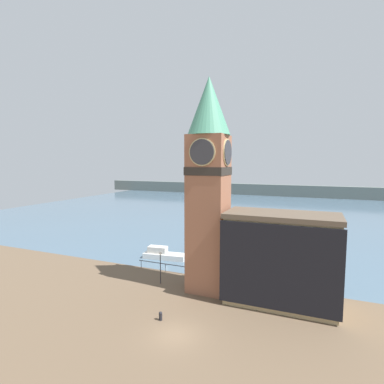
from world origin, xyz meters
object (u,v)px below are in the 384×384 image
object	(u,v)px
mooring_bollard_near	(161,316)
lamp_post	(160,261)
clock_tower	(209,179)
pier_building	(281,259)
boat_near	(163,254)

from	to	relation	value
mooring_bollard_near	lamp_post	distance (m)	8.90
mooring_bollard_near	lamp_post	bearing A→B (deg)	118.33
clock_tower	lamp_post	world-z (taller)	clock_tower
clock_tower	mooring_bollard_near	xyz separation A→B (m)	(-1.81, -8.33, -12.42)
pier_building	mooring_bollard_near	size ratio (longest dim) A/B	13.66
clock_tower	pier_building	distance (m)	11.48
clock_tower	lamp_post	xyz separation A→B (m)	(-5.89, -0.77, -10.09)
mooring_bollard_near	lamp_post	size ratio (longest dim) A/B	0.21
clock_tower	boat_near	world-z (taller)	clock_tower
mooring_bollard_near	clock_tower	bearing A→B (deg)	77.75
pier_building	mooring_bollard_near	bearing A→B (deg)	-142.31
mooring_bollard_near	lamp_post	xyz separation A→B (m)	(-4.08, 7.56, 2.33)
lamp_post	pier_building	bearing A→B (deg)	0.61
pier_building	boat_near	world-z (taller)	pier_building
clock_tower	mooring_bollard_near	bearing A→B (deg)	-102.25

